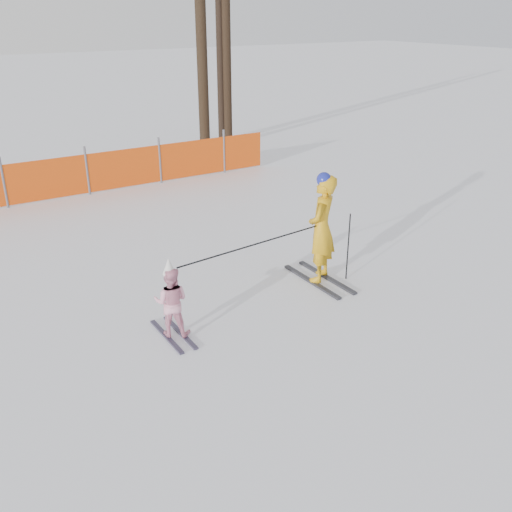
{
  "coord_description": "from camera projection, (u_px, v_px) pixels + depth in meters",
  "views": [
    {
      "loc": [
        -4.2,
        -6.16,
        4.43
      ],
      "look_at": [
        0.0,
        0.5,
        1.0
      ],
      "focal_mm": 40.0,
      "sensor_mm": 36.0,
      "label": 1
    }
  ],
  "objects": [
    {
      "name": "adult",
      "position": [
        322.0,
        228.0,
        9.71
      ],
      "size": [
        0.82,
        1.54,
        1.97
      ],
      "color": "black",
      "rests_on": "ground"
    },
    {
      "name": "tree_trunks",
      "position": [
        213.0,
        49.0,
        18.74
      ],
      "size": [
        1.81,
        1.48,
        7.34
      ],
      "color": "black",
      "rests_on": "ground"
    },
    {
      "name": "ground",
      "position": [
        274.0,
        328.0,
        8.6
      ],
      "size": [
        120.0,
        120.0,
        0.0
      ],
      "primitive_type": "plane",
      "color": "white",
      "rests_on": "ground"
    },
    {
      "name": "child",
      "position": [
        171.0,
        301.0,
        8.18
      ],
      "size": [
        0.65,
        1.06,
        1.25
      ],
      "color": "black",
      "rests_on": "ground"
    },
    {
      "name": "ski_poles",
      "position": [
        285.0,
        246.0,
        9.17
      ],
      "size": [
        3.3,
        0.31,
        1.22
      ],
      "color": "black",
      "rests_on": "ground"
    }
  ]
}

